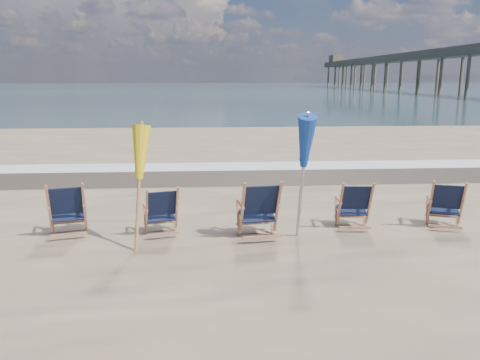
{
  "coord_description": "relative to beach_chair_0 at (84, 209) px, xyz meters",
  "views": [
    {
      "loc": [
        -0.53,
        -5.98,
        2.7
      ],
      "look_at": [
        0.0,
        2.2,
        0.9
      ],
      "focal_mm": 35.0,
      "sensor_mm": 36.0,
      "label": 1
    }
  ],
  "objects": [
    {
      "name": "ocean",
      "position": [
        2.7,
        126.1,
        -0.5
      ],
      "size": [
        400.0,
        400.0,
        0.0
      ],
      "primitive_type": "plane",
      "color": "#344E57",
      "rests_on": "ground"
    },
    {
      "name": "surf_foam",
      "position": [
        2.7,
        6.4,
        -0.5
      ],
      "size": [
        200.0,
        1.4,
        0.01
      ],
      "primitive_type": "cube",
      "color": "silver",
      "rests_on": "ground"
    },
    {
      "name": "wet_sand_strip",
      "position": [
        2.7,
        4.9,
        -0.5
      ],
      "size": [
        200.0,
        2.6,
        0.0
      ],
      "primitive_type": "cube",
      "color": "#42362A",
      "rests_on": "ground"
    },
    {
      "name": "beach_chair_0",
      "position": [
        0.0,
        0.0,
        0.0
      ],
      "size": [
        0.79,
        0.85,
        1.0
      ],
      "primitive_type": null,
      "rotation": [
        0.0,
        0.0,
        3.39
      ],
      "color": "black",
      "rests_on": "ground"
    },
    {
      "name": "beach_chair_1",
      "position": [
        1.58,
        -0.06,
        -0.04
      ],
      "size": [
        0.72,
        0.78,
        0.92
      ],
      "primitive_type": null,
      "rotation": [
        0.0,
        0.0,
        3.38
      ],
      "color": "black",
      "rests_on": "ground"
    },
    {
      "name": "beach_chair_2",
      "position": [
        3.29,
        -0.39,
        0.04
      ],
      "size": [
        0.76,
        0.84,
        1.07
      ],
      "primitive_type": null,
      "rotation": [
        0.0,
        0.0,
        3.24
      ],
      "color": "black",
      "rests_on": "ground"
    },
    {
      "name": "beach_chair_3",
      "position": [
        4.99,
        -0.02,
        -0.03
      ],
      "size": [
        0.65,
        0.72,
        0.93
      ],
      "primitive_type": null,
      "rotation": [
        0.0,
        0.0,
        3.05
      ],
      "color": "black",
      "rests_on": "ground"
    },
    {
      "name": "beach_chair_4",
      "position": [
        6.63,
        -0.14,
        -0.03
      ],
      "size": [
        0.79,
        0.84,
        0.94
      ],
      "primitive_type": null,
      "rotation": [
        0.0,
        0.0,
        2.81
      ],
      "color": "black",
      "rests_on": "ground"
    },
    {
      "name": "umbrella_yellow",
      "position": [
        1.03,
        -0.6,
        0.96
      ],
      "size": [
        0.3,
        0.3,
        1.98
      ],
      "color": "#B1724F",
      "rests_on": "ground"
    },
    {
      "name": "umbrella_blue",
      "position": [
        3.65,
        -0.55,
        1.21
      ],
      "size": [
        0.3,
        0.3,
        2.24
      ],
      "color": "#A5A5AD",
      "rests_on": "ground"
    },
    {
      "name": "fishing_pier",
      "position": [
        40.7,
        72.1,
        4.15
      ],
      "size": [
        4.4,
        140.0,
        9.3
      ],
      "primitive_type": null,
      "color": "brown",
      "rests_on": "ground"
    }
  ]
}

